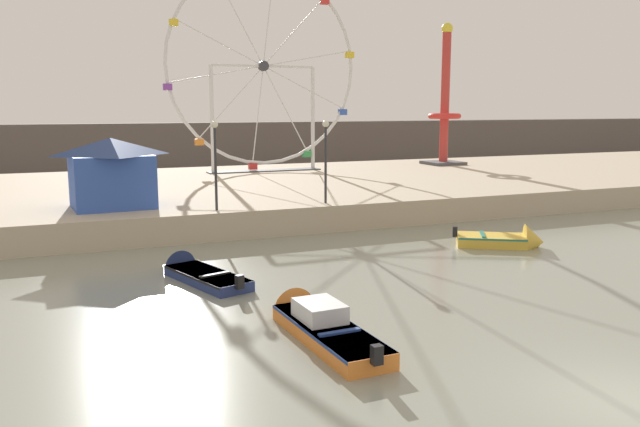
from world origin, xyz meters
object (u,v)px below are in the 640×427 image
at_px(motorboat_orange_hull, 312,319).
at_px(drop_tower_red_tower, 445,111).
at_px(promenade_lamp_far, 326,150).
at_px(motorboat_mustard_yellow, 509,241).
at_px(promenade_lamp_near, 215,152).
at_px(carnival_booth_blue_tent, 112,171).
at_px(ferris_wheel_white_frame, 263,69).
at_px(motorboat_navy_blue, 193,272).

xyz_separation_m(motorboat_orange_hull, drop_tower_red_tower, (23.34, 29.15, 5.33)).
bearing_deg(promenade_lamp_far, motorboat_orange_hull, -114.63).
bearing_deg(motorboat_mustard_yellow, promenade_lamp_near, -178.84).
distance_m(motorboat_mustard_yellow, promenade_lamp_near, 13.42).
height_order(carnival_booth_blue_tent, promenade_lamp_far, promenade_lamp_far).
relative_size(motorboat_orange_hull, ferris_wheel_white_frame, 0.42).
bearing_deg(motorboat_orange_hull, drop_tower_red_tower, -40.91).
distance_m(motorboat_mustard_yellow, carnival_booth_blue_tent, 18.16).
relative_size(carnival_booth_blue_tent, promenade_lamp_far, 1.03).
distance_m(motorboat_navy_blue, carnival_booth_blue_tent, 9.66).
xyz_separation_m(promenade_lamp_near, promenade_lamp_far, (5.43, 0.12, -0.02)).
height_order(motorboat_navy_blue, ferris_wheel_white_frame, ferris_wheel_white_frame).
bearing_deg(motorboat_orange_hull, ferris_wheel_white_frame, -17.74).
bearing_deg(drop_tower_red_tower, promenade_lamp_near, -144.66).
bearing_deg(motorboat_mustard_yellow, drop_tower_red_tower, 94.60).
bearing_deg(drop_tower_red_tower, motorboat_navy_blue, -138.23).
xyz_separation_m(drop_tower_red_tower, promenade_lamp_near, (-22.74, -16.12, -1.71)).
distance_m(drop_tower_red_tower, carnival_booth_blue_tent, 30.25).
relative_size(drop_tower_red_tower, promenade_lamp_near, 2.79).
xyz_separation_m(motorboat_mustard_yellow, drop_tower_red_tower, (11.61, 22.69, 5.37)).
bearing_deg(carnival_booth_blue_tent, promenade_lamp_near, -35.97).
bearing_deg(promenade_lamp_near, ferris_wheel_white_frame, 65.19).
height_order(motorboat_mustard_yellow, promenade_lamp_near, promenade_lamp_near).
relative_size(motorboat_orange_hull, drop_tower_red_tower, 0.54).
xyz_separation_m(motorboat_navy_blue, promenade_lamp_near, (2.45, 6.37, 3.71)).
height_order(motorboat_orange_hull, promenade_lamp_near, promenade_lamp_near).
relative_size(motorboat_navy_blue, ferris_wheel_white_frame, 0.35).
height_order(motorboat_navy_blue, carnival_booth_blue_tent, carnival_booth_blue_tent).
height_order(ferris_wheel_white_frame, promenade_lamp_far, ferris_wheel_white_frame).
bearing_deg(carnival_booth_blue_tent, promenade_lamp_far, -18.46).
distance_m(motorboat_orange_hull, drop_tower_red_tower, 37.72).
xyz_separation_m(ferris_wheel_white_frame, promenade_lamp_far, (-2.12, -16.21, -4.68)).
distance_m(ferris_wheel_white_frame, promenade_lamp_far, 17.01).
xyz_separation_m(ferris_wheel_white_frame, drop_tower_red_tower, (15.19, -0.21, -2.96)).
xyz_separation_m(motorboat_orange_hull, promenade_lamp_far, (6.03, 13.14, 3.61)).
height_order(motorboat_navy_blue, motorboat_orange_hull, motorboat_orange_hull).
bearing_deg(ferris_wheel_white_frame, drop_tower_red_tower, -0.78).
distance_m(motorboat_navy_blue, ferris_wheel_white_frame, 26.18).
bearing_deg(motorboat_orange_hull, motorboat_mustard_yellow, -63.36).
height_order(motorboat_orange_hull, carnival_booth_blue_tent, carnival_booth_blue_tent).
distance_m(drop_tower_red_tower, promenade_lamp_far, 23.64).
distance_m(drop_tower_red_tower, promenade_lamp_near, 27.92).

